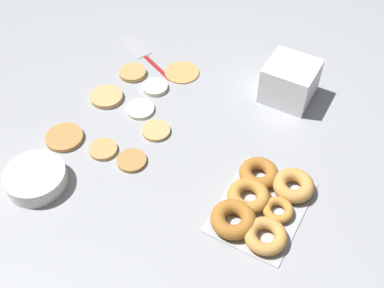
# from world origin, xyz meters

# --- Properties ---
(ground_plane) EXTENTS (3.00, 3.00, 0.00)m
(ground_plane) POSITION_xyz_m (0.00, 0.00, 0.00)
(ground_plane) COLOR #9EA0A5
(pancake_0) EXTENTS (0.08, 0.08, 0.01)m
(pancake_0) POSITION_xyz_m (-0.19, 0.10, 0.01)
(pancake_0) COLOR tan
(pancake_0) RESTS_ON ground_plane
(pancake_1) EXTENTS (0.11, 0.11, 0.01)m
(pancake_1) POSITION_xyz_m (-0.21, 0.23, 0.01)
(pancake_1) COLOR #B27F42
(pancake_1) RESTS_ON ground_plane
(pancake_2) EXTENTS (0.09, 0.09, 0.01)m
(pancake_2) POSITION_xyz_m (0.13, 0.22, 0.01)
(pancake_2) COLOR tan
(pancake_2) RESTS_ON ground_plane
(pancake_3) EXTENTS (0.08, 0.08, 0.01)m
(pancake_3) POSITION_xyz_m (0.11, 0.11, 0.01)
(pancake_3) COLOR beige
(pancake_3) RESTS_ON ground_plane
(pancake_4) EXTENTS (0.09, 0.09, 0.01)m
(pancake_4) POSITION_xyz_m (0.00, 0.10, 0.01)
(pancake_4) COLOR beige
(pancake_4) RESTS_ON ground_plane
(pancake_5) EXTENTS (0.10, 0.10, 0.02)m
(pancake_5) POSITION_xyz_m (-0.01, 0.22, 0.01)
(pancake_5) COLOR tan
(pancake_5) RESTS_ON ground_plane
(pancake_6) EXTENTS (0.12, 0.12, 0.01)m
(pancake_6) POSITION_xyz_m (0.22, 0.08, 0.00)
(pancake_6) COLOR tan
(pancake_6) RESTS_ON ground_plane
(pancake_7) EXTENTS (0.08, 0.08, 0.01)m
(pancake_7) POSITION_xyz_m (-0.19, 0.01, 0.01)
(pancake_7) COLOR #B27F42
(pancake_7) RESTS_ON ground_plane
(pancake_8) EXTENTS (0.09, 0.09, 0.01)m
(pancake_8) POSITION_xyz_m (-0.05, 0.01, 0.01)
(pancake_8) COLOR tan
(pancake_8) RESTS_ON ground_plane
(donut_tray) EXTENTS (0.29, 0.21, 0.04)m
(donut_tray) POSITION_xyz_m (-0.15, -0.37, 0.02)
(donut_tray) COLOR #ADAFB5
(donut_tray) RESTS_ON ground_plane
(batter_bowl) EXTENTS (0.17, 0.17, 0.05)m
(batter_bowl) POSITION_xyz_m (-0.38, 0.19, 0.02)
(batter_bowl) COLOR silver
(batter_bowl) RESTS_ON ground_plane
(container_stack) EXTENTS (0.15, 0.15, 0.13)m
(container_stack) POSITION_xyz_m (0.29, -0.28, 0.06)
(container_stack) COLOR white
(container_stack) RESTS_ON ground_plane
(spatula) EXTENTS (0.15, 0.28, 0.01)m
(spatula) POSITION_xyz_m (0.25, 0.27, 0.00)
(spatula) COLOR maroon
(spatula) RESTS_ON ground_plane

